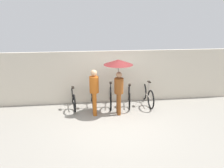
% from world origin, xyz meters
% --- Properties ---
extents(ground_plane, '(30.00, 30.00, 0.00)m').
position_xyz_m(ground_plane, '(0.00, 0.00, 0.00)').
color(ground_plane, gray).
extents(back_wall, '(10.89, 0.12, 2.08)m').
position_xyz_m(back_wall, '(0.00, 1.99, 1.04)').
color(back_wall, beige).
rests_on(back_wall, ground).
extents(parked_bicycle_0, '(0.44, 1.63, 1.07)m').
position_xyz_m(parked_bicycle_0, '(-1.45, 1.59, 0.35)').
color(parked_bicycle_0, black).
rests_on(parked_bicycle_0, ground).
extents(parked_bicycle_1, '(0.44, 1.69, 1.06)m').
position_xyz_m(parked_bicycle_1, '(-0.72, 1.62, 0.37)').
color(parked_bicycle_1, black).
rests_on(parked_bicycle_1, ground).
extents(parked_bicycle_2, '(0.44, 1.72, 1.07)m').
position_xyz_m(parked_bicycle_2, '(0.00, 1.62, 0.37)').
color(parked_bicycle_2, black).
rests_on(parked_bicycle_2, ground).
extents(parked_bicycle_3, '(0.46, 1.65, 1.02)m').
position_xyz_m(parked_bicycle_3, '(0.72, 1.57, 0.35)').
color(parked_bicycle_3, black).
rests_on(parked_bicycle_3, ground).
extents(parked_bicycle_4, '(0.44, 1.70, 1.01)m').
position_xyz_m(parked_bicycle_4, '(1.45, 1.56, 0.38)').
color(parked_bicycle_4, black).
rests_on(parked_bicycle_4, ground).
extents(pedestrian_leading, '(0.32, 0.32, 1.64)m').
position_xyz_m(pedestrian_leading, '(-0.66, 0.80, 0.96)').
color(pedestrian_leading, '#B25619').
rests_on(pedestrian_leading, ground).
extents(pedestrian_center, '(1.01, 1.01, 1.95)m').
position_xyz_m(pedestrian_center, '(0.18, 0.85, 1.55)').
color(pedestrian_center, brown).
rests_on(pedestrian_center, ground).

